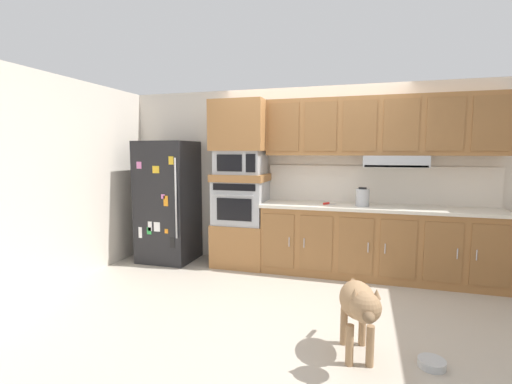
# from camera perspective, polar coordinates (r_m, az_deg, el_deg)

# --- Properties ---
(ground_plane) EXTENTS (9.60, 9.60, 0.00)m
(ground_plane) POSITION_cam_1_polar(r_m,az_deg,el_deg) (4.46, 6.50, -14.90)
(ground_plane) COLOR #B2A899
(back_kitchen_wall) EXTENTS (6.20, 0.12, 2.50)m
(back_kitchen_wall) POSITION_cam_1_polar(r_m,az_deg,el_deg) (5.27, 8.76, 2.31)
(back_kitchen_wall) COLOR beige
(back_kitchen_wall) RESTS_ON ground
(side_panel_left) EXTENTS (0.12, 7.10, 2.50)m
(side_panel_left) POSITION_cam_1_polar(r_m,az_deg,el_deg) (5.40, -24.02, 1.94)
(side_panel_left) COLOR beige
(side_panel_left) RESTS_ON ground
(refrigerator) EXTENTS (0.76, 0.73, 1.76)m
(refrigerator) POSITION_cam_1_polar(r_m,az_deg,el_deg) (5.57, -13.50, -1.41)
(refrigerator) COLOR black
(refrigerator) RESTS_ON ground
(oven_base_cabinet) EXTENTS (0.74, 0.62, 0.60)m
(oven_base_cabinet) POSITION_cam_1_polar(r_m,az_deg,el_deg) (5.29, -2.31, -8.05)
(oven_base_cabinet) COLOR #996638
(oven_base_cabinet) RESTS_ON ground
(built_in_oven) EXTENTS (0.70, 0.62, 0.60)m
(built_in_oven) POSITION_cam_1_polar(r_m,az_deg,el_deg) (5.17, -2.35, -1.60)
(built_in_oven) COLOR #A8AAAF
(built_in_oven) RESTS_ON oven_base_cabinet
(appliance_mid_shelf) EXTENTS (0.74, 0.62, 0.10)m
(appliance_mid_shelf) POSITION_cam_1_polar(r_m,az_deg,el_deg) (5.13, -2.36, 2.28)
(appliance_mid_shelf) COLOR #996638
(appliance_mid_shelf) RESTS_ON built_in_oven
(microwave) EXTENTS (0.64, 0.54, 0.32)m
(microwave) POSITION_cam_1_polar(r_m,az_deg,el_deg) (5.12, -2.37, 4.62)
(microwave) COLOR #A8AAAF
(microwave) RESTS_ON appliance_mid_shelf
(appliance_upper_cabinet) EXTENTS (0.74, 0.62, 0.68)m
(appliance_upper_cabinet) POSITION_cam_1_polar(r_m,az_deg,el_deg) (5.14, -2.39, 10.20)
(appliance_upper_cabinet) COLOR #996638
(appliance_upper_cabinet) RESTS_ON microwave
(lower_cabinet_run) EXTENTS (2.91, 0.63, 0.88)m
(lower_cabinet_run) POSITION_cam_1_polar(r_m,az_deg,el_deg) (4.99, 18.12, -7.58)
(lower_cabinet_run) COLOR #996638
(lower_cabinet_run) RESTS_ON ground
(countertop_slab) EXTENTS (2.95, 0.64, 0.04)m
(countertop_slab) POSITION_cam_1_polar(r_m,az_deg,el_deg) (4.90, 18.30, -2.34)
(countertop_slab) COLOR silver
(countertop_slab) RESTS_ON lower_cabinet_run
(backsplash_panel) EXTENTS (2.95, 0.02, 0.50)m
(backsplash_panel) POSITION_cam_1_polar(r_m,az_deg,el_deg) (5.16, 18.31, 1.09)
(backsplash_panel) COLOR silver
(backsplash_panel) RESTS_ON countertop_slab
(upper_cabinet_with_hood) EXTENTS (2.91, 0.48, 0.88)m
(upper_cabinet_with_hood) POSITION_cam_1_polar(r_m,az_deg,el_deg) (4.98, 18.80, 9.33)
(upper_cabinet_with_hood) COLOR #996638
(upper_cabinet_with_hood) RESTS_ON backsplash_panel
(screwdriver) EXTENTS (0.17, 0.17, 0.03)m
(screwdriver) POSITION_cam_1_polar(r_m,az_deg,el_deg) (4.88, 10.95, -1.76)
(screwdriver) COLOR red
(screwdriver) RESTS_ON countertop_slab
(electric_kettle) EXTENTS (0.17, 0.17, 0.24)m
(electric_kettle) POSITION_cam_1_polar(r_m,az_deg,el_deg) (4.83, 16.22, -0.79)
(electric_kettle) COLOR #A8AAAF
(electric_kettle) RESTS_ON countertop_slab
(dog) EXTENTS (0.35, 0.85, 0.66)m
(dog) POSITION_cam_1_polar(r_m,az_deg,el_deg) (3.03, 15.74, -16.51)
(dog) COLOR #997551
(dog) RESTS_ON ground
(dog_food_bowl) EXTENTS (0.20, 0.20, 0.06)m
(dog_food_bowl) POSITION_cam_1_polar(r_m,az_deg,el_deg) (3.30, 25.67, -22.87)
(dog_food_bowl) COLOR #B2B7BC
(dog_food_bowl) RESTS_ON ground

